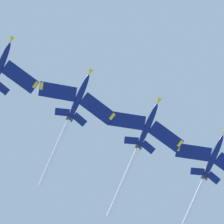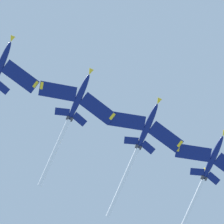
% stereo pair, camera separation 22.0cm
% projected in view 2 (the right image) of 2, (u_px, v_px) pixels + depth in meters
% --- Properties ---
extents(jet_far_left, '(20.05, 32.40, 7.28)m').
position_uv_depth(jet_far_left, '(207.00, 172.00, 131.90)').
color(jet_far_left, navy).
extents(jet_inner_left, '(20.06, 32.54, 6.93)m').
position_uv_depth(jet_inner_left, '(140.00, 144.00, 128.72)').
color(jet_inner_left, navy).
extents(jet_centre, '(20.11, 31.37, 7.11)m').
position_uv_depth(jet_centre, '(71.00, 115.00, 125.98)').
color(jet_centre, navy).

